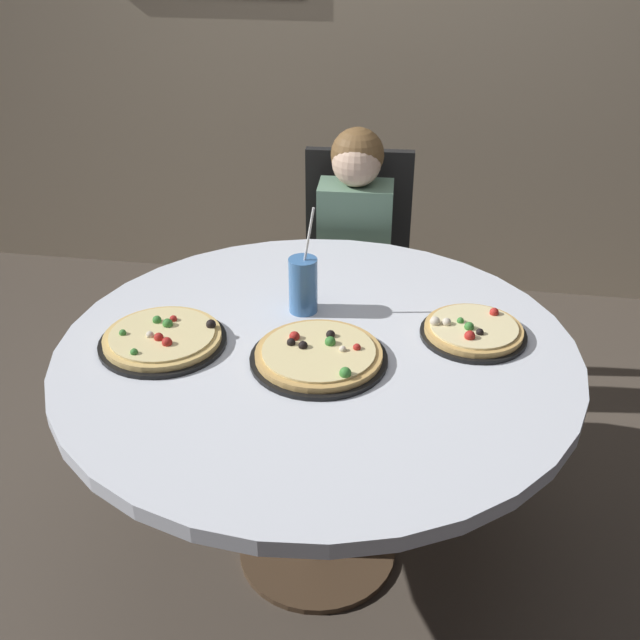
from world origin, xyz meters
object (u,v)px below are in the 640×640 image
Objects in this scene: dining_table at (317,373)px; pizza_pepperoni at (473,331)px; pizza_veggie at (319,355)px; pizza_cheese at (163,339)px; soda_cup at (303,285)px; diner_child at (352,298)px; chair_wooden at (356,264)px.

pizza_pepperoni is (0.40, 0.11, 0.10)m from dining_table.
pizza_pepperoni is at bearing 25.30° from pizza_veggie.
pizza_pepperoni is (0.80, 0.17, 0.00)m from pizza_cheese.
pizza_cheese is 0.41m from soda_cup.
diner_child is at bearing 63.75° from pizza_cheese.
pizza_veggie is 0.43m from pizza_pepperoni.
soda_cup is at bearing 35.27° from pizza_cheese.
dining_table is at bearing 103.20° from pizza_veggie.
dining_table is 1.26× the size of diner_child.
chair_wooden reaches higher than pizza_pepperoni.
pizza_pepperoni is (0.38, 0.18, 0.00)m from pizza_veggie.
pizza_veggie is 1.05× the size of pizza_cheese.
diner_child is 0.68m from soda_cup.
diner_child is at bearing 82.93° from soda_cup.
diner_child is 3.53× the size of soda_cup.
soda_cup is at bearing -97.07° from diner_child.
chair_wooden is (-0.00, 0.95, -0.14)m from dining_table.
diner_child is at bearing -87.16° from chair_wooden.
soda_cup is (-0.06, -0.77, 0.30)m from chair_wooden.
chair_wooden is 0.82m from soda_cup.
pizza_veggie is at bearing -154.70° from pizza_pepperoni.
diner_child is 3.10× the size of pizza_veggie.
chair_wooden reaches higher than pizza_cheese.
pizza_veggie reaches higher than pizza_cheese.
pizza_veggie reaches higher than dining_table.
pizza_veggie is at bearing -71.26° from soda_cup.
pizza_pepperoni is at bearing 11.85° from pizza_cheese.
chair_wooden is 1.04m from pizza_veggie.
diner_child is 0.95m from pizza_cheese.
pizza_veggie is (0.02, -1.01, 0.24)m from chair_wooden.
pizza_pepperoni is at bearing -8.01° from soda_cup.
diner_child reaches higher than pizza_pepperoni.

